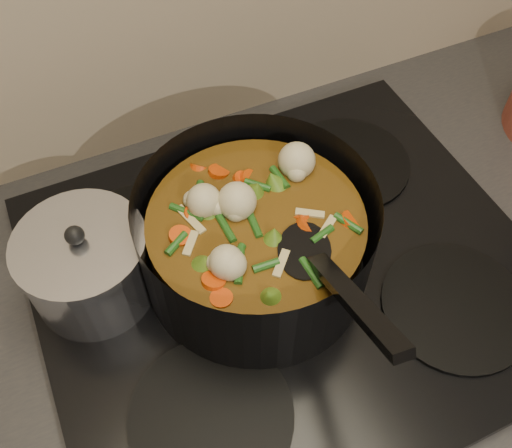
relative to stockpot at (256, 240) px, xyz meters
name	(u,v)px	position (x,y,z in m)	size (l,w,h in m)	color
counter	(278,400)	(0.04, -0.02, -0.54)	(2.64, 0.64, 0.91)	brown
stovetop	(289,275)	(0.04, -0.02, -0.07)	(0.62, 0.54, 0.03)	black
stockpot	(256,240)	(0.00, 0.00, 0.00)	(0.34, 0.41, 0.20)	black
saucepan	(88,266)	(-0.19, 0.06, -0.01)	(0.15, 0.15, 0.12)	silver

